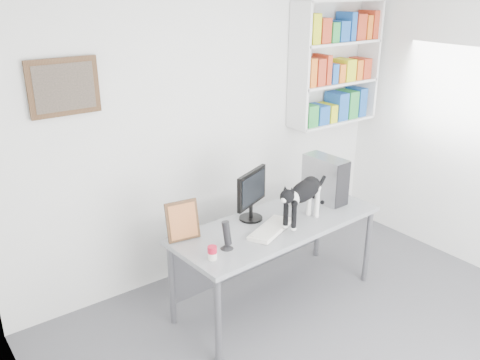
# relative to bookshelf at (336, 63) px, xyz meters

# --- Properties ---
(room) EXTENTS (4.01, 4.01, 2.70)m
(room) POSITION_rel_bookshelf_xyz_m (-1.40, -1.85, -0.50)
(room) COLOR #4F4F53
(room) RESTS_ON ground
(bookshelf) EXTENTS (1.03, 0.28, 1.24)m
(bookshelf) POSITION_rel_bookshelf_xyz_m (0.00, 0.00, 0.00)
(bookshelf) COLOR silver
(bookshelf) RESTS_ON room
(wall_art) EXTENTS (0.52, 0.04, 0.42)m
(wall_art) POSITION_rel_bookshelf_xyz_m (-2.70, 0.12, 0.05)
(wall_art) COLOR #482C17
(wall_art) RESTS_ON room
(desk) EXTENTS (1.86, 0.81, 0.76)m
(desk) POSITION_rel_bookshelf_xyz_m (-1.36, -0.74, -1.47)
(desk) COLOR gray
(desk) RESTS_ON room
(monitor) EXTENTS (0.46, 0.34, 0.44)m
(monitor) POSITION_rel_bookshelf_xyz_m (-1.50, -0.56, -0.87)
(monitor) COLOR black
(monitor) RESTS_ON desk
(keyboard) EXTENTS (0.50, 0.35, 0.04)m
(keyboard) POSITION_rel_bookshelf_xyz_m (-1.50, -0.83, -1.07)
(keyboard) COLOR silver
(keyboard) RESTS_ON desk
(pc_tower) EXTENTS (0.20, 0.42, 0.41)m
(pc_tower) POSITION_rel_bookshelf_xyz_m (-0.72, -0.64, -0.89)
(pc_tower) COLOR #A2A2A6
(pc_tower) RESTS_ON desk
(speaker) EXTENTS (0.13, 0.13, 0.23)m
(speaker) POSITION_rel_bookshelf_xyz_m (-1.95, -0.85, -0.98)
(speaker) COLOR black
(speaker) RESTS_ON desk
(leaning_print) EXTENTS (0.27, 0.14, 0.32)m
(leaning_print) POSITION_rel_bookshelf_xyz_m (-2.13, -0.52, -0.93)
(leaning_print) COLOR #482C17
(leaning_print) RESTS_ON desk
(soup_can) EXTENTS (0.09, 0.09, 0.10)m
(soup_can) POSITION_rel_bookshelf_xyz_m (-2.12, -0.92, -1.04)
(soup_can) COLOR #B30F28
(soup_can) RESTS_ON desk
(cat) EXTENTS (0.65, 0.35, 0.39)m
(cat) POSITION_rel_bookshelf_xyz_m (-1.21, -0.88, -0.90)
(cat) COLOR black
(cat) RESTS_ON desk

